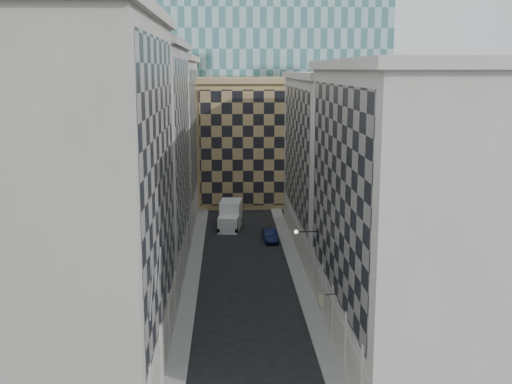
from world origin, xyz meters
name	(u,v)px	position (x,y,z in m)	size (l,w,h in m)	color
sidewalk_west	(192,279)	(-5.25, 30.00, 0.07)	(1.50, 100.00, 0.15)	gray
sidewalk_east	(300,277)	(5.25, 30.00, 0.07)	(1.50, 100.00, 0.15)	gray
bldg_left_a	(84,200)	(-10.88, 11.00, 11.82)	(10.80, 22.80, 23.70)	#A19A91
bldg_left_b	(133,160)	(-10.88, 33.00, 11.32)	(10.80, 22.80, 22.70)	gray
bldg_left_c	(157,140)	(-10.88, 55.00, 10.83)	(10.80, 22.80, 21.70)	#A19A91
bldg_right_a	(403,206)	(10.88, 15.00, 10.32)	(10.80, 26.80, 20.70)	#BCB7AD
bldg_right_b	(338,160)	(10.89, 42.00, 9.85)	(10.80, 28.80, 19.70)	#BCB7AD
tan_block	(251,140)	(2.00, 67.90, 9.44)	(16.80, 14.80, 18.80)	tan
church_tower	(236,27)	(0.00, 82.00, 26.95)	(7.20, 7.20, 51.50)	#2F2924
flagpoles_left	(156,281)	(-5.90, 6.00, 8.00)	(0.10, 6.33, 2.33)	gray
bracket_lamp	(298,232)	(4.38, 24.00, 6.20)	(1.98, 0.36, 0.36)	black
box_truck	(230,217)	(-1.38, 50.37, 1.50)	(3.27, 6.53, 3.45)	white
dark_car	(270,235)	(3.26, 43.76, 0.73)	(1.55, 4.45, 1.47)	#0E1536
shop_sign	(322,299)	(4.96, 13.79, 3.84)	(1.21, 0.69, 0.78)	black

